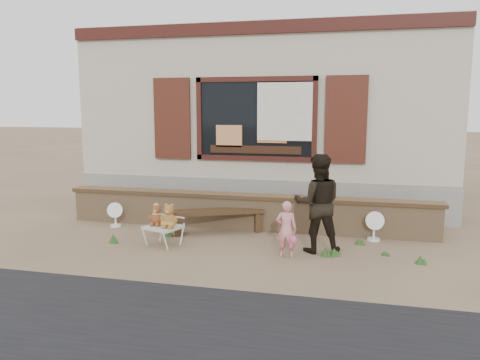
% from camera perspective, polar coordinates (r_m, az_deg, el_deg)
% --- Properties ---
extents(ground, '(80.00, 80.00, 0.00)m').
position_cam_1_polar(ground, '(8.02, -1.01, -7.72)').
color(ground, brown).
rests_on(ground, ground).
extents(shopfront, '(8.04, 5.13, 4.00)m').
position_cam_1_polar(shopfront, '(12.09, 4.33, 7.46)').
color(shopfront, '#B3A891').
rests_on(shopfront, ground).
extents(brick_wall, '(7.10, 0.36, 0.67)m').
position_cam_1_polar(brick_wall, '(8.88, 0.60, -3.82)').
color(brick_wall, '#A68259').
rests_on(brick_wall, ground).
extents(bench, '(1.68, 0.99, 0.43)m').
position_cam_1_polar(bench, '(8.61, -2.74, -4.41)').
color(bench, '#352312').
rests_on(bench, ground).
extents(folding_chair, '(0.66, 0.62, 0.33)m').
position_cam_1_polar(folding_chair, '(7.95, -9.34, -5.77)').
color(folding_chair, beige).
rests_on(folding_chair, ground).
extents(teddy_bear_left, '(0.32, 0.30, 0.36)m').
position_cam_1_polar(teddy_bear_left, '(7.99, -10.13, -4.15)').
color(teddy_bear_left, brown).
rests_on(teddy_bear_left, folding_chair).
extents(teddy_bear_right, '(0.36, 0.34, 0.41)m').
position_cam_1_polar(teddy_bear_right, '(7.80, -8.62, -4.26)').
color(teddy_bear_right, brown).
rests_on(teddy_bear_right, folding_chair).
extents(child, '(0.33, 0.22, 0.88)m').
position_cam_1_polar(child, '(7.23, 5.67, -5.98)').
color(child, pink).
rests_on(child, ground).
extents(adult, '(0.85, 0.71, 1.57)m').
position_cam_1_polar(adult, '(7.50, 9.46, -2.82)').
color(adult, black).
rests_on(adult, ground).
extents(fan_left, '(0.31, 0.20, 0.48)m').
position_cam_1_polar(fan_left, '(9.38, -14.95, -4.07)').
color(fan_left, white).
rests_on(fan_left, ground).
extents(fan_right, '(0.33, 0.22, 0.52)m').
position_cam_1_polar(fan_right, '(8.45, 16.03, -5.38)').
color(fan_right, white).
rests_on(fan_right, ground).
extents(grass_tufts, '(5.10, 1.04, 0.15)m').
position_cam_1_polar(grass_tufts, '(7.70, 4.91, -7.98)').
color(grass_tufts, '#2A4E1F').
rests_on(grass_tufts, ground).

